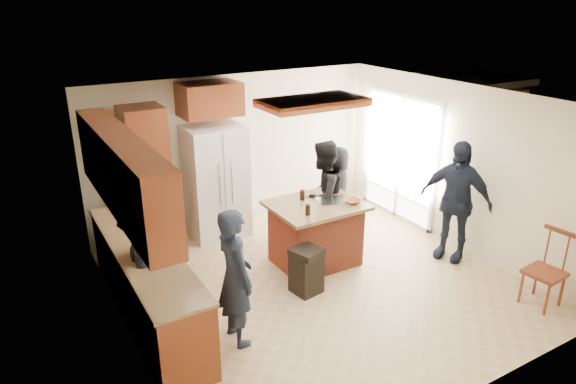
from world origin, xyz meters
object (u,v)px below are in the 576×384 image
person_side_right (455,201)px  kitchen_island (315,233)px  refrigerator (216,182)px  person_behind_left (323,195)px  person_behind_right (335,192)px  trash_bin (306,270)px  spindle_chair (545,272)px  person_front_left (235,277)px  person_counter (149,267)px

person_side_right → kitchen_island: (-1.83, 0.86, -0.42)m
refrigerator → kitchen_island: (0.83, -1.62, -0.43)m
person_behind_left → person_behind_right: (0.39, 0.22, -0.10)m
person_behind_right → trash_bin: (-1.30, -1.21, -0.43)m
kitchen_island → trash_bin: size_ratio=2.03×
spindle_chair → kitchen_island: bearing=128.5°
refrigerator → spindle_chair: bearing=-55.8°
person_front_left → person_behind_left: (2.12, 1.44, 0.04)m
kitchen_island → trash_bin: 0.82m
person_behind_left → person_side_right: size_ratio=0.94×
person_side_right → trash_bin: person_side_right is taller
person_counter → trash_bin: person_counter is taller
person_front_left → kitchen_island: 2.06m
person_side_right → kitchen_island: 2.07m
person_behind_left → person_behind_right: person_behind_left is taller
person_counter → spindle_chair: 4.82m
person_counter → kitchen_island: 2.52m
person_side_right → person_counter: size_ratio=1.16×
person_counter → refrigerator: refrigerator is taller
person_counter → trash_bin: bearing=-88.7°
person_behind_left → kitchen_island: (-0.38, -0.39, -0.37)m
person_front_left → person_side_right: bearing=-88.6°
person_behind_right → refrigerator: size_ratio=0.83×
person_behind_left → person_counter: size_ratio=1.09×
trash_bin → person_side_right: bearing=-6.3°
person_behind_right → kitchen_island: (-0.77, -0.61, -0.28)m
refrigerator → person_behind_right: bearing=-32.4°
refrigerator → spindle_chair: 4.83m
person_front_left → person_counter: bearing=42.8°
person_behind_left → kitchen_island: size_ratio=1.32×
person_behind_right → spindle_chair: (1.11, -2.96, -0.30)m
kitchen_island → trash_bin: (-0.54, -0.60, -0.16)m
person_front_left → refrigerator: bearing=-20.5°
person_behind_right → kitchen_island: size_ratio=1.17×
person_behind_left → person_counter: (-2.86, -0.69, -0.07)m
kitchen_island → trash_bin: kitchen_island is taller
refrigerator → trash_bin: size_ratio=2.86×
spindle_chair → person_behind_left: bearing=118.6°
person_counter → kitchen_island: person_counter is taller
person_behind_right → kitchen_island: bearing=-3.5°
trash_bin → person_counter: bearing=171.1°
kitchen_island → spindle_chair: spindle_chair is taller
person_front_left → person_behind_right: size_ratio=1.07×
person_behind_right → person_side_right: size_ratio=0.84×
person_front_left → person_counter: size_ratio=1.03×
person_front_left → spindle_chair: person_front_left is taller
person_counter → person_front_left: bearing=-125.5°
person_front_left → trash_bin: person_front_left is taller
person_side_right → spindle_chair: (0.04, -1.49, -0.44)m
person_behind_right → refrigerator: 1.90m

